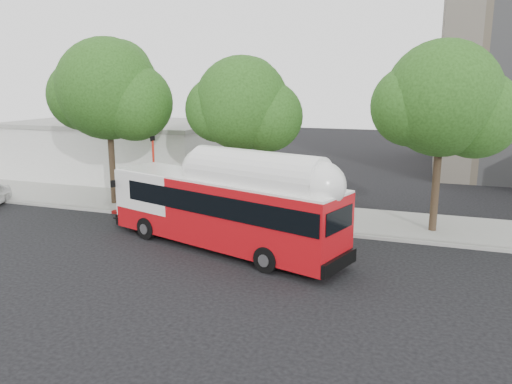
# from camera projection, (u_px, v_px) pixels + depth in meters

# --- Properties ---
(ground) EXTENTS (120.00, 120.00, 0.00)m
(ground) POSITION_uv_depth(u_px,v_px,m) (215.00, 250.00, 21.93)
(ground) COLOR black
(ground) RESTS_ON ground
(sidewalk) EXTENTS (60.00, 5.00, 0.15)m
(sidewalk) POSITION_uv_depth(u_px,v_px,m) (262.00, 212.00, 27.91)
(sidewalk) COLOR gray
(sidewalk) RESTS_ON ground
(curb_strip) EXTENTS (60.00, 0.30, 0.15)m
(curb_strip) POSITION_uv_depth(u_px,v_px,m) (246.00, 225.00, 25.51)
(curb_strip) COLOR gray
(curb_strip) RESTS_ON ground
(red_curb_segment) EXTENTS (10.00, 0.32, 0.16)m
(red_curb_segment) POSITION_uv_depth(u_px,v_px,m) (193.00, 219.00, 26.48)
(red_curb_segment) COLOR maroon
(red_curb_segment) RESTS_ON ground
(street_tree_left) EXTENTS (6.67, 5.80, 9.74)m
(street_tree_left) POSITION_uv_depth(u_px,v_px,m) (115.00, 93.00, 28.37)
(street_tree_left) COLOR #2D2116
(street_tree_left) RESTS_ON ground
(street_tree_mid) EXTENTS (5.75, 5.00, 8.62)m
(street_tree_mid) POSITION_uv_depth(u_px,v_px,m) (249.00, 107.00, 26.44)
(street_tree_mid) COLOR #2D2116
(street_tree_mid) RESTS_ON ground
(street_tree_right) EXTENTS (6.21, 5.40, 9.18)m
(street_tree_right) POSITION_uv_depth(u_px,v_px,m) (452.00, 103.00, 22.96)
(street_tree_right) COLOR #2D2116
(street_tree_right) RESTS_ON ground
(low_commercial_bldg) EXTENTS (16.20, 10.20, 4.25)m
(low_commercial_bldg) POSITION_uv_depth(u_px,v_px,m) (123.00, 148.00, 38.87)
(low_commercial_bldg) COLOR silver
(low_commercial_bldg) RESTS_ON ground
(transit_bus) EXTENTS (12.35, 5.90, 3.64)m
(transit_bus) POSITION_uv_depth(u_px,v_px,m) (224.00, 212.00, 21.72)
(transit_bus) COLOR #B70C13
(transit_bus) RESTS_ON ground
(signal_pole) EXTENTS (0.12, 0.42, 4.40)m
(signal_pole) POSITION_uv_depth(u_px,v_px,m) (154.00, 176.00, 27.01)
(signal_pole) COLOR red
(signal_pole) RESTS_ON ground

